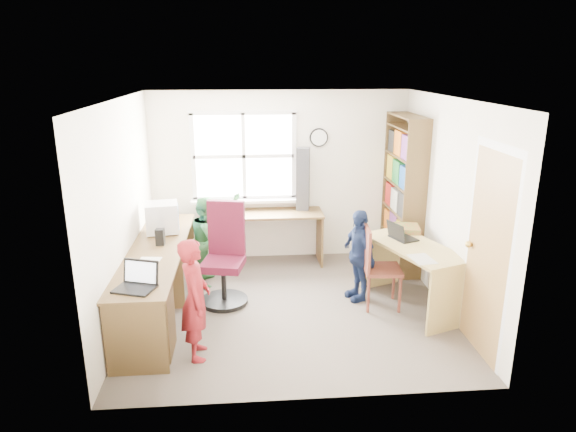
% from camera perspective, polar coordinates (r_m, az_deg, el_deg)
% --- Properties ---
extents(room, '(3.64, 3.44, 2.44)m').
position_cam_1_polar(room, '(5.75, 0.23, 1.16)').
color(room, '#4B433B').
rests_on(room, ground).
extents(l_desk, '(2.38, 2.95, 0.75)m').
position_cam_1_polar(l_desk, '(5.70, -12.88, -7.61)').
color(l_desk, brown).
rests_on(l_desk, ground).
extents(right_desk, '(1.02, 1.44, 0.76)m').
position_cam_1_polar(right_desk, '(6.10, 13.72, -5.05)').
color(right_desk, tan).
rests_on(right_desk, ground).
extents(bookshelf, '(0.30, 1.02, 2.10)m').
position_cam_1_polar(bookshelf, '(7.16, 12.65, 2.11)').
color(bookshelf, brown).
rests_on(bookshelf, ground).
extents(swivel_chair, '(0.66, 0.66, 1.20)m').
position_cam_1_polar(swivel_chair, '(6.13, -7.04, -4.87)').
color(swivel_chair, black).
rests_on(swivel_chair, ground).
extents(wooden_chair, '(0.45, 0.45, 0.96)m').
position_cam_1_polar(wooden_chair, '(6.04, 9.80, -5.30)').
color(wooden_chair, brown).
rests_on(wooden_chair, ground).
extents(crt_monitor, '(0.43, 0.39, 0.38)m').
position_cam_1_polar(crt_monitor, '(6.44, -13.80, -0.19)').
color(crt_monitor, white).
rests_on(crt_monitor, l_desk).
extents(laptop_left, '(0.43, 0.39, 0.24)m').
position_cam_1_polar(laptop_left, '(5.00, -16.41, -7.03)').
color(laptop_left, black).
rests_on(laptop_left, l_desk).
extents(laptop_right, '(0.36, 0.39, 0.22)m').
position_cam_1_polar(laptop_right, '(6.18, 12.38, -2.10)').
color(laptop_right, black).
rests_on(laptop_right, right_desk).
extents(speaker_a, '(0.10, 0.10, 0.19)m').
position_cam_1_polar(speaker_a, '(6.05, -14.02, -2.27)').
color(speaker_a, black).
rests_on(speaker_a, l_desk).
extents(speaker_b, '(0.10, 0.10, 0.19)m').
position_cam_1_polar(speaker_b, '(6.57, -13.26, -0.67)').
color(speaker_b, black).
rests_on(speaker_b, l_desk).
extents(cd_tower, '(0.20, 0.19, 0.88)m').
position_cam_1_polar(cd_tower, '(7.18, 1.68, 4.12)').
color(cd_tower, black).
rests_on(cd_tower, l_desk).
extents(game_box, '(0.38, 0.38, 0.07)m').
position_cam_1_polar(game_box, '(6.50, 12.93, -1.36)').
color(game_box, red).
rests_on(game_box, right_desk).
extents(paper_a, '(0.26, 0.35, 0.00)m').
position_cam_1_polar(paper_a, '(5.58, -15.32, -5.03)').
color(paper_a, beige).
rests_on(paper_a, l_desk).
extents(paper_b, '(0.26, 0.34, 0.00)m').
position_cam_1_polar(paper_b, '(5.64, 14.68, -4.65)').
color(paper_b, beige).
rests_on(paper_b, right_desk).
extents(potted_plant, '(0.19, 0.17, 0.30)m').
position_cam_1_polar(potted_plant, '(7.10, -5.95, 1.44)').
color(potted_plant, '#327D43').
rests_on(potted_plant, l_desk).
extents(person_red, '(0.32, 0.46, 1.21)m').
position_cam_1_polar(person_red, '(5.01, -10.27, -9.08)').
color(person_red, maroon).
rests_on(person_red, ground).
extents(person_green, '(0.49, 0.60, 1.14)m').
position_cam_1_polar(person_green, '(6.66, -8.85, -2.69)').
color(person_green, '#2D7237').
rests_on(person_green, ground).
extents(person_navy, '(0.45, 0.71, 1.12)m').
position_cam_1_polar(person_navy, '(6.18, 7.86, -4.31)').
color(person_navy, '#162347').
rests_on(person_navy, ground).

